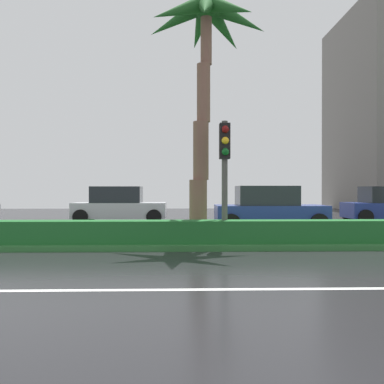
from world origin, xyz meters
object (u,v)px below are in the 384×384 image
car_in_traffic_second (119,205)px  traffic_signal_median_right (225,159)px  palm_tree_centre_left (206,41)px  car_in_traffic_third (269,209)px

car_in_traffic_second → traffic_signal_median_right: bearing=-64.1°
car_in_traffic_second → palm_tree_centre_left: bearing=-63.7°
traffic_signal_median_right → car_in_traffic_third: size_ratio=0.77×
car_in_traffic_second → car_in_traffic_third: 7.25m
traffic_signal_median_right → car_in_traffic_third: 5.77m
palm_tree_centre_left → traffic_signal_median_right: size_ratio=2.25×
traffic_signal_median_right → car_in_traffic_third: traffic_signal_median_right is taller
palm_tree_centre_left → car_in_traffic_third: bearing=55.4°
palm_tree_centre_left → car_in_traffic_third: (2.73, 3.97, -5.16)m
car_in_traffic_third → palm_tree_centre_left: bearing=-124.6°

